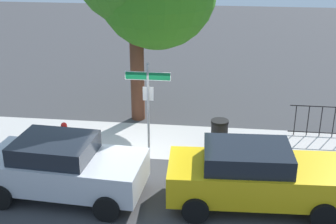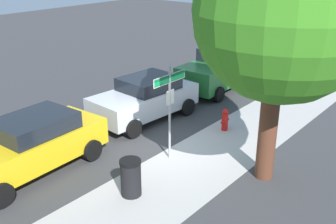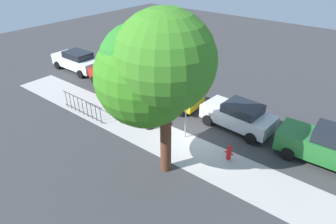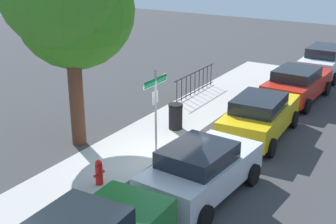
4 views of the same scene
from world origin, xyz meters
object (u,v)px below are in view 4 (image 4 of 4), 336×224
car_yellow (260,116)px  car_white (325,60)px  car_red (297,83)px  shade_tree (69,0)px  trash_bin (176,116)px  street_sign (156,97)px  fire_hydrant (99,172)px  car_silver (201,169)px

car_yellow → car_white: 9.60m
car_yellow → car_red: bearing=-1.6°
car_red → car_white: bearing=1.9°
shade_tree → trash_bin: shade_tree is taller
car_white → car_red: bearing=179.9°
street_sign → trash_bin: street_sign is taller
street_sign → fire_hydrant: (-2.74, 0.20, -1.56)m
car_silver → car_yellow: 4.80m
car_red → trash_bin: bearing=155.4°
car_silver → car_white: bearing=4.5°
street_sign → car_silver: street_sign is taller
car_silver → trash_bin: car_silver is taller
street_sign → car_silver: bearing=-124.1°
shade_tree → car_silver: size_ratio=1.77×
shade_tree → trash_bin: size_ratio=7.44×
street_sign → car_yellow: (3.03, -2.47, -1.13)m
car_silver → car_yellow: (4.80, 0.14, 0.01)m
car_yellow → shade_tree: bearing=119.2°
street_sign → trash_bin: 2.62m
fire_hydrant → car_white: bearing=-9.6°
street_sign → car_red: 8.27m
car_white → car_yellow: bearing=-179.4°
fire_hydrant → trash_bin: trash_bin is taller
shade_tree → car_red: 10.70m
shade_tree → car_silver: 7.10m
car_silver → car_red: bearing=5.1°
street_sign → car_yellow: size_ratio=0.65×
car_silver → trash_bin: 4.99m
street_sign → car_silver: size_ratio=0.69×
street_sign → shade_tree: shade_tree is taller
car_red → fire_hydrant: (-10.57, 2.58, -0.40)m
shade_tree → trash_bin: 5.68m
shade_tree → fire_hydrant: (-2.31, -2.87, -4.48)m
fire_hydrant → car_yellow: bearing=-24.9°
car_red → fire_hydrant: car_red is taller
car_silver → car_red: size_ratio=0.94×
car_yellow → car_white: car_white is taller
shade_tree → car_yellow: (3.46, -5.54, -4.04)m
car_white → trash_bin: bearing=164.8°
car_yellow → car_white: (9.60, 0.07, 0.02)m
street_sign → car_white: street_sign is taller
car_white → shade_tree: bearing=157.5°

